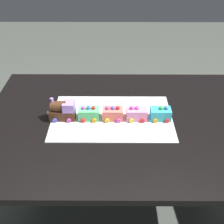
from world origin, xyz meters
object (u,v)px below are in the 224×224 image
cake_car_caboose_coral (113,113)px  cake_car_tanker_bubblegum (136,114)px  cake_locomotive (62,110)px  cake_car_hopper_mint_green (89,113)px  cake_car_flatbed_turquoise (161,114)px  dining_table (123,137)px

cake_car_caboose_coral → cake_car_tanker_bubblegum: bearing=-0.0°
cake_locomotive → cake_car_hopper_mint_green: bearing=0.0°
cake_car_hopper_mint_green → cake_car_caboose_coral: 0.12m
cake_locomotive → cake_car_caboose_coral: size_ratio=1.40×
cake_car_tanker_bubblegum → cake_car_flatbed_turquoise: same height
dining_table → cake_locomotive: 0.34m
cake_car_flatbed_turquoise → cake_car_tanker_bubblegum: bearing=180.0°
cake_locomotive → cake_car_tanker_bubblegum: (0.36, 0.00, -0.02)m
cake_locomotive → cake_car_tanker_bubblegum: bearing=0.0°
cake_car_caboose_coral → cake_car_flatbed_turquoise: (0.24, -0.00, -0.00)m
cake_car_hopper_mint_green → cake_car_caboose_coral: same height
cake_car_caboose_coral → cake_locomotive: bearing=-180.0°
cake_car_hopper_mint_green → cake_car_flatbed_turquoise: (0.35, -0.00, -0.00)m
dining_table → cake_car_caboose_coral: cake_car_caboose_coral is taller
dining_table → cake_locomotive: cake_locomotive is taller
dining_table → cake_car_tanker_bubblegum: (0.06, 0.01, 0.14)m
cake_car_hopper_mint_green → dining_table: bearing=-2.3°
dining_table → cake_car_tanker_bubblegum: cake_car_tanker_bubblegum is taller
cake_car_hopper_mint_green → cake_locomotive: bearing=-180.0°
dining_table → cake_car_flatbed_turquoise: 0.23m
cake_car_tanker_bubblegum → cake_car_flatbed_turquoise: (0.12, 0.00, 0.00)m
cake_car_caboose_coral → dining_table: bearing=-7.2°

